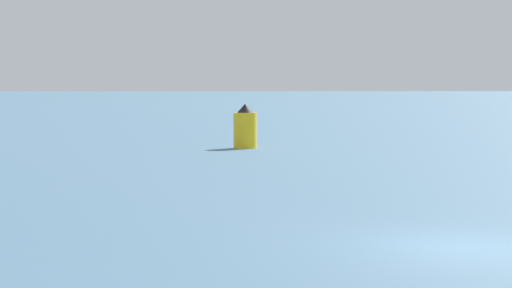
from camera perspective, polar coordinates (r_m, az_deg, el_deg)
ground_plane at (r=20.00m, az=12.72°, el=-6.19°), size 4000.00×4000.00×0.00m
distant_headland at (r=1336.98m, az=-1.60°, el=4.07°), size 922.99×503.25×34.91m
channel_buoy at (r=51.15m, az=-0.68°, el=0.99°), size 1.28×1.28×2.46m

